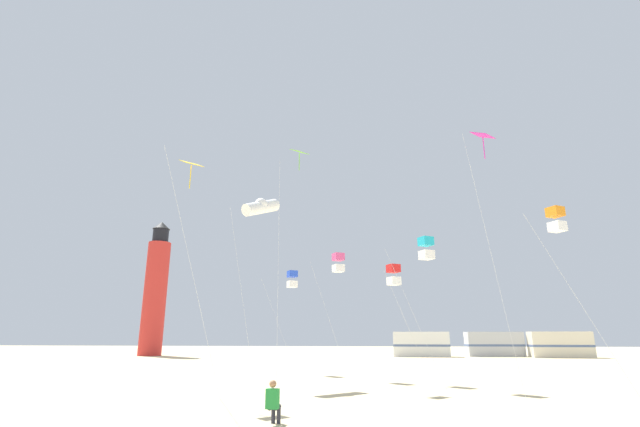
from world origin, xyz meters
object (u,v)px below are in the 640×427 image
at_px(kite_box_scarlet, 394,275).
at_px(lighthouse_distant, 155,291).
at_px(kite_diamond_lime, 297,162).
at_px(rv_van_silver, 494,344).
at_px(kite_flyer_standing, 273,401).
at_px(kite_diamond_magenta, 483,146).
at_px(kite_diamond_gold, 191,172).
at_px(rv_van_cream, 560,345).
at_px(kite_tube_white, 261,207).
at_px(kite_box_cyan, 426,248).
at_px(rv_van_white, 421,344).
at_px(kite_box_orange, 556,220).
at_px(kite_box_rainbow, 338,263).
at_px(kite_box_blue, 292,279).

height_order(kite_box_scarlet, lighthouse_distant, lighthouse_distant).
height_order(kite_diamond_lime, rv_van_silver, kite_diamond_lime).
height_order(kite_flyer_standing, kite_diamond_magenta, kite_diamond_magenta).
bearing_deg(kite_diamond_gold, rv_van_cream, 51.22).
distance_m(kite_tube_white, kite_diamond_gold, 5.69).
xyz_separation_m(kite_diamond_magenta, kite_diamond_gold, (-13.43, -2.01, -1.57)).
distance_m(kite_box_cyan, kite_diamond_gold, 12.06).
distance_m(kite_flyer_standing, kite_diamond_magenta, 15.23).
bearing_deg(rv_van_white, kite_box_orange, -81.06).
bearing_deg(kite_flyer_standing, lighthouse_distant, -53.19).
bearing_deg(kite_flyer_standing, kite_box_rainbow, -87.01).
relative_size(kite_box_rainbow, kite_box_orange, 0.89).
xyz_separation_m(kite_flyer_standing, kite_box_scarlet, (4.18, 12.18, 5.00)).
distance_m(kite_box_scarlet, lighthouse_distant, 40.71).
bearing_deg(kite_box_scarlet, kite_box_blue, 141.00).
xyz_separation_m(kite_diamond_lime, rv_van_cream, (25.44, 29.97, -10.97)).
distance_m(kite_tube_white, lighthouse_distant, 37.35).
xyz_separation_m(kite_box_cyan, kite_diamond_gold, (-10.80, -4.53, 2.86)).
bearing_deg(kite_diamond_lime, kite_box_orange, -16.85).
height_order(rv_van_white, rv_van_cream, same).
bearing_deg(kite_box_blue, rv_van_cream, 42.31).
xyz_separation_m(kite_box_blue, kite_diamond_gold, (-2.69, -12.23, 3.39)).
relative_size(kite_box_scarlet, lighthouse_distant, 0.37).
bearing_deg(kite_tube_white, rv_van_white, 69.36).
relative_size(kite_tube_white, kite_diamond_gold, 0.99).
bearing_deg(lighthouse_distant, kite_box_cyan, -47.19).
height_order(kite_tube_white, kite_box_orange, kite_tube_white).
height_order(kite_box_rainbow, kite_diamond_gold, kite_diamond_gold).
bearing_deg(kite_flyer_standing, kite_box_blue, -75.13).
xyz_separation_m(rv_van_silver, rv_van_cream, (6.58, -2.34, 0.00)).
height_order(lighthouse_distant, rv_van_cream, lighthouse_distant).
bearing_deg(kite_diamond_magenta, rv_van_silver, 75.84).
xyz_separation_m(kite_box_blue, lighthouse_distant, (-21.40, 24.16, 1.74)).
bearing_deg(kite_flyer_standing, kite_tube_white, -66.62).
height_order(kite_diamond_lime, rv_van_white, kite_diamond_lime).
bearing_deg(rv_van_cream, lighthouse_distant, -177.05).
bearing_deg(kite_box_cyan, kite_box_blue, 136.50).
bearing_deg(kite_flyer_standing, kite_diamond_magenta, -131.79).
distance_m(kite_box_cyan, rv_van_white, 33.39).
relative_size(kite_tube_white, kite_box_cyan, 1.39).
bearing_deg(kite_box_blue, kite_flyer_standing, -82.22).
height_order(kite_box_rainbow, kite_box_blue, kite_box_rainbow).
bearing_deg(kite_tube_white, kite_box_orange, -10.59).
bearing_deg(kite_box_rainbow, kite_box_orange, -30.39).
height_order(kite_box_rainbow, kite_box_cyan, kite_box_rainbow).
bearing_deg(kite_box_rainbow, kite_diamond_lime, -134.67).
height_order(kite_diamond_lime, kite_box_cyan, kite_diamond_lime).
distance_m(kite_diamond_lime, rv_van_cream, 40.82).
bearing_deg(kite_flyer_standing, rv_van_cream, -113.03).
distance_m(kite_diamond_lime, kite_diamond_gold, 8.04).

